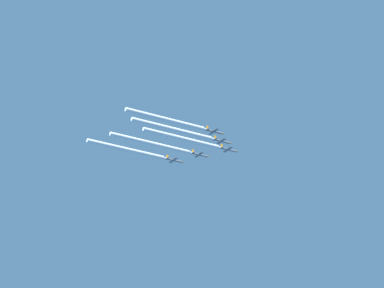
{
  "coord_description": "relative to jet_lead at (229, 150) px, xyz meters",
  "views": [
    {
      "loc": [
        430.92,
        -268.18,
        1.44
      ],
      "look_at": [
        0.42,
        -16.98,
        227.66
      ],
      "focal_mm": 89.27,
      "sensor_mm": 36.0,
      "label": 1
    }
  ],
  "objects": [
    {
      "name": "jet_lead",
      "position": [
        0.0,
        0.0,
        0.0
      ],
      "size": [
        8.66,
        12.61,
        3.03
      ],
      "color": "slate"
    },
    {
      "name": "jet_outer_left",
      "position": [
        -23.19,
        -23.53,
        -3.28
      ],
      "size": [
        8.66,
        12.61,
        3.03
      ],
      "color": "slate"
    },
    {
      "name": "jet_outer_right",
      "position": [
        22.86,
        -23.69,
        -3.15
      ],
      "size": [
        8.66,
        12.61,
        3.03
      ],
      "color": "slate"
    },
    {
      "name": "jet_right_wingman",
      "position": [
        11.6,
        -11.69,
        -1.83
      ],
      "size": [
        8.66,
        12.61,
        3.03
      ],
      "color": "slate"
    },
    {
      "name": "smoke_trail_right_wingman",
      "position": [
        11.6,
        -43.62,
        -1.86
      ],
      "size": [
        2.31,
        52.37,
        2.31
      ],
      "color": "white"
    },
    {
      "name": "jet_left_wingman",
      "position": [
        -12.04,
        -12.48,
        -1.47
      ],
      "size": [
        8.66,
        12.61,
        3.03
      ],
      "color": "slate"
    },
    {
      "name": "smoke_trail_lead",
      "position": [
        -0.0,
        -31.21,
        -0.03
      ],
      "size": [
        2.31,
        50.91,
        2.31
      ],
      "color": "white"
    },
    {
      "name": "smoke_trail_outer_left",
      "position": [
        -23.19,
        -54.81,
        -3.31
      ],
      "size": [
        2.31,
        51.05,
        2.31
      ],
      "color": "white"
    },
    {
      "name": "smoke_trail_left_wingman",
      "position": [
        -12.04,
        -44.79,
        -1.5
      ],
      "size": [
        2.31,
        53.13,
        2.31
      ],
      "color": "white"
    },
    {
      "name": "smoke_trail_outer_right",
      "position": [
        22.86,
        -54.28,
        -3.18
      ],
      "size": [
        2.31,
        49.67,
        2.31
      ],
      "color": "white"
    }
  ]
}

